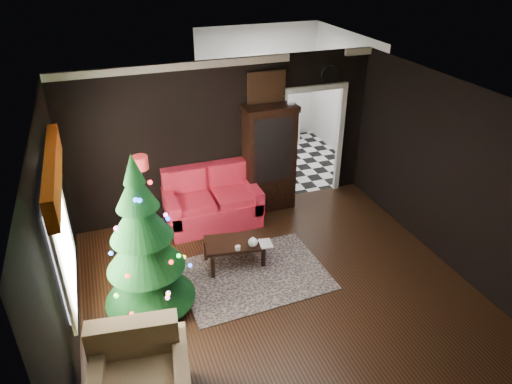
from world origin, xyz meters
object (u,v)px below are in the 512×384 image
object	(u,v)px
teapot	(253,242)
kitchen_table	(273,154)
floor_lamp	(145,202)
loveseat	(212,198)
christmas_tree	(143,242)
armchair	(141,383)
wall_clock	(329,74)
curio_cabinet	(269,161)
coffee_table	(234,252)

from	to	relation	value
teapot	kitchen_table	world-z (taller)	kitchen_table
floor_lamp	teapot	world-z (taller)	floor_lamp
loveseat	floor_lamp	xyz separation A→B (m)	(-1.17, -0.30, 0.33)
christmas_tree	armchair	bearing A→B (deg)	-100.68
armchair	kitchen_table	distance (m)	6.18
wall_clock	kitchen_table	size ratio (longest dim) A/B	0.43
floor_lamp	christmas_tree	xyz separation A→B (m)	(-0.20, -1.45, 0.22)
curio_cabinet	teapot	distance (m)	1.99
teapot	wall_clock	world-z (taller)	wall_clock
christmas_tree	coffee_table	distance (m)	1.68
loveseat	armchair	world-z (taller)	loveseat
curio_cabinet	christmas_tree	world-z (taller)	christmas_tree
coffee_table	teapot	bearing A→B (deg)	-41.27
wall_clock	christmas_tree	bearing A→B (deg)	-149.93
kitchen_table	curio_cabinet	bearing A→B (deg)	-114.44
christmas_tree	coffee_table	xyz separation A→B (m)	(1.37, 0.49, -0.84)
coffee_table	teapot	distance (m)	0.42
curio_cabinet	teapot	xyz separation A→B (m)	(-0.92, -1.70, -0.46)
floor_lamp	wall_clock	size ratio (longest dim) A/B	4.94
loveseat	armchair	bearing A→B (deg)	-116.21
coffee_table	kitchen_table	distance (m)	3.44
loveseat	christmas_tree	distance (m)	2.30
kitchen_table	wall_clock	bearing A→B (deg)	-66.25
coffee_table	loveseat	bearing A→B (deg)	89.56
armchair	coffee_table	xyz separation A→B (m)	(1.69, 2.18, -0.25)
coffee_table	kitchen_table	bearing A→B (deg)	58.19
teapot	kitchen_table	size ratio (longest dim) A/B	0.22
loveseat	coffee_table	xyz separation A→B (m)	(-0.01, -1.27, -0.29)
armchair	christmas_tree	bearing A→B (deg)	87.45
christmas_tree	kitchen_table	xyz separation A→B (m)	(3.18, 3.41, -0.68)
curio_cabinet	coffee_table	world-z (taller)	curio_cabinet
christmas_tree	wall_clock	size ratio (longest dim) A/B	7.39
curio_cabinet	wall_clock	world-z (taller)	wall_clock
coffee_table	kitchen_table	size ratio (longest dim) A/B	1.17
floor_lamp	armchair	size ratio (longest dim) A/B	1.51
loveseat	floor_lamp	size ratio (longest dim) A/B	1.08
teapot	wall_clock	bearing A→B (deg)	41.56
teapot	loveseat	bearing A→B (deg)	98.86
loveseat	christmas_tree	xyz separation A→B (m)	(-1.38, -1.76, 0.55)
christmas_tree	kitchen_table	world-z (taller)	christmas_tree
wall_clock	kitchen_table	xyz separation A→B (m)	(-0.55, 1.25, -2.00)
christmas_tree	wall_clock	xyz separation A→B (m)	(3.73, 2.16, 1.33)
loveseat	floor_lamp	distance (m)	1.26
wall_clock	floor_lamp	bearing A→B (deg)	-168.69
curio_cabinet	floor_lamp	bearing A→B (deg)	-167.28
loveseat	coffee_table	size ratio (longest dim) A/B	1.93
armchair	kitchen_table	size ratio (longest dim) A/B	1.40
teapot	curio_cabinet	bearing A→B (deg)	61.58
coffee_table	teapot	world-z (taller)	teapot
curio_cabinet	floor_lamp	world-z (taller)	curio_cabinet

